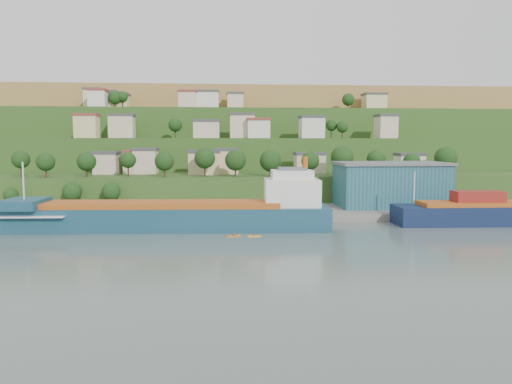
{
  "coord_description": "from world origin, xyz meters",
  "views": [
    {
      "loc": [
        -5.31,
        -108.97,
        20.29
      ],
      "look_at": [
        4.61,
        15.0,
        8.02
      ],
      "focal_mm": 35.0,
      "sensor_mm": 36.0,
      "label": 1
    }
  ],
  "objects": [
    {
      "name": "ground",
      "position": [
        0.0,
        0.0,
        0.0
      ],
      "size": [
        500.0,
        500.0,
        0.0
      ],
      "primitive_type": "plane",
      "color": "#485753",
      "rests_on": "ground"
    },
    {
      "name": "warehouse",
      "position": [
        44.77,
        31.0,
        8.43
      ],
      "size": [
        31.29,
        19.48,
        12.8
      ],
      "rotation": [
        0.0,
        0.0,
        -0.02
      ],
      "color": "#1E4A5A",
      "rests_on": "quay"
    },
    {
      "name": "pebble_beach",
      "position": [
        -55.0,
        22.0,
        0.0
      ],
      "size": [
        40.0,
        18.0,
        2.4
      ],
      "primitive_type": "cube",
      "color": "slate",
      "rests_on": "ground"
    },
    {
      "name": "quay",
      "position": [
        20.0,
        28.0,
        0.0
      ],
      "size": [
        220.0,
        26.0,
        4.0
      ],
      "primitive_type": "cube",
      "color": "slate",
      "rests_on": "ground"
    },
    {
      "name": "kayak_yellow",
      "position": [
        2.9,
        -2.29,
        0.22
      ],
      "size": [
        2.99,
        0.53,
        0.75
      ],
      "rotation": [
        0.0,
        0.0,
        0.0
      ],
      "color": "gold",
      "rests_on": "ground"
    },
    {
      "name": "dinghy",
      "position": [
        -47.48,
        21.02,
        1.56
      ],
      "size": [
        3.72,
        1.57,
        0.73
      ],
      "primitive_type": "cube",
      "rotation": [
        0.0,
        0.0,
        -0.06
      ],
      "color": "silver",
      "rests_on": "pebble_beach"
    },
    {
      "name": "hillside",
      "position": [
        -0.01,
        168.73,
        0.08
      ],
      "size": [
        360.0,
        210.65,
        96.0
      ],
      "color": "#284719",
      "rests_on": "ground"
    },
    {
      "name": "caravan",
      "position": [
        -53.78,
        23.68,
        2.79
      ],
      "size": [
        7.24,
        4.11,
        3.18
      ],
      "primitive_type": "cube",
      "rotation": [
        0.0,
        0.0,
        -0.2
      ],
      "color": "white",
      "rests_on": "pebble_beach"
    },
    {
      "name": "kayak_orange",
      "position": [
        -1.66,
        -1.81,
        0.25
      ],
      "size": [
        3.36,
        1.77,
        0.84
      ],
      "rotation": [
        0.0,
        0.0,
        0.37
      ],
      "color": "orange",
      "rests_on": "ground"
    },
    {
      "name": "cargo_ship_near",
      "position": [
        -13.72,
        8.24,
        3.06
      ],
      "size": [
        75.15,
        15.56,
        19.18
      ],
      "rotation": [
        0.0,
        0.0,
        -0.05
      ],
      "color": "#143B4B",
      "rests_on": "ground"
    }
  ]
}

